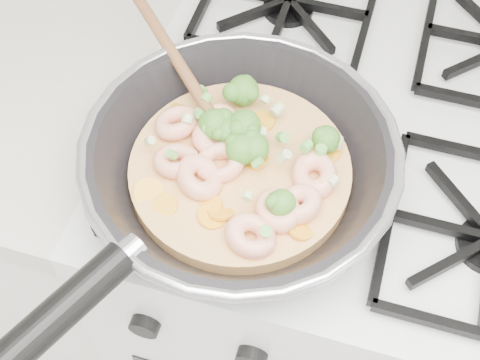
# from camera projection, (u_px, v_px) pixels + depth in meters

# --- Properties ---
(stove) EXTENTS (0.60, 0.60, 0.92)m
(stove) POSITION_uv_depth(u_px,v_px,m) (334.00, 272.00, 1.19)
(stove) COLOR white
(stove) RESTS_ON ground
(skillet) EXTENTS (0.40, 0.54, 0.09)m
(skillet) POSITION_uv_depth(u_px,v_px,m) (237.00, 165.00, 0.71)
(skillet) COLOR black
(skillet) RESTS_ON stove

